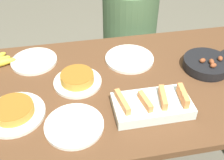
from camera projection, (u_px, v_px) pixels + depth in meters
The scene contains 9 objects.
dining_table at pixel (112, 98), 1.43m from camera, with size 1.84×0.87×0.75m.
melon_tray at pixel (152, 105), 1.22m from camera, with size 0.34×0.18×0.10m.
skillet at pixel (207, 64), 1.46m from camera, with size 0.35×0.25×0.08m.
frittata_plate_center at pixel (14, 112), 1.20m from camera, with size 0.27×0.27×0.06m.
frittata_plate_side at pixel (77, 79), 1.36m from camera, with size 0.23×0.23×0.06m.
empty_plate_near_front at pixel (129, 59), 1.53m from camera, with size 0.26×0.26×0.02m.
empty_plate_far_right at pixel (74, 125), 1.16m from camera, with size 0.25×0.25×0.02m.
empty_plate_mid_edge at pixel (34, 61), 1.51m from camera, with size 0.24×0.24×0.02m.
person_figure at pixel (129, 49), 2.11m from camera, with size 0.42×0.42×1.17m.
Camera 1 is at (-0.20, -1.02, 1.64)m, focal length 45.00 mm.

